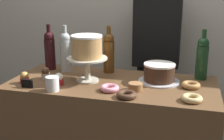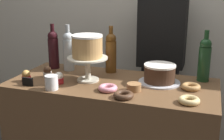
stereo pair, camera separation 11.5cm
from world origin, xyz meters
The scene contains 20 objects.
back_wall centered at (0.00, 0.87, 1.30)m, with size 6.00×0.05×2.60m.
cake_stand_pedestal centered at (-0.16, -0.02, 0.99)m, with size 0.26×0.26×0.15m.
white_layer_cake centered at (-0.16, -0.02, 1.11)m, with size 0.19×0.19×0.14m.
silver_serving_platter centered at (0.29, 0.08, 0.89)m, with size 0.26×0.26×0.01m.
chocolate_round_cake centered at (0.29, 0.08, 0.95)m, with size 0.20×0.20×0.11m.
wine_bottle_green centered at (0.54, 0.22, 1.03)m, with size 0.08×0.08×0.33m.
wine_bottle_amber centered at (-0.08, 0.21, 1.03)m, with size 0.08×0.08×0.33m.
wine_bottle_dark_red centered at (-0.51, 0.17, 1.03)m, with size 0.08×0.08×0.33m.
wine_bottle_clear centered at (-0.38, 0.16, 1.03)m, with size 0.08×0.08×0.33m.
cupcake_caramel centered at (-0.52, -0.16, 0.92)m, with size 0.06×0.06×0.07m.
cupcake_chocolate centered at (-0.44, -0.04, 0.92)m, with size 0.06×0.06×0.07m.
cupcake_vanilla centered at (-0.30, -0.13, 0.92)m, with size 0.06×0.06×0.07m.
donut_glazed centered at (0.49, -0.19, 0.90)m, with size 0.11×0.11×0.03m.
donut_pink centered at (0.03, -0.15, 0.90)m, with size 0.11×0.11×0.03m.
donut_maple centered at (0.48, 0.02, 0.90)m, with size 0.11×0.11×0.03m.
donut_chocolate centered at (0.14, -0.23, 0.90)m, with size 0.11×0.11×0.03m.
cookie_stack centered at (0.17, -0.11, 0.91)m, with size 0.08×0.08×0.04m.
price_sign_chalkboard centered at (-0.46, -0.23, 0.91)m, with size 0.07×0.01×0.05m.
coffee_cup_ceramic centered at (-0.29, -0.24, 0.93)m, with size 0.08×0.08×0.08m.
barista_figure centered at (0.20, 0.63, 0.84)m, with size 0.36×0.22×1.60m.
Camera 2 is at (0.56, -1.66, 1.48)m, focal length 47.02 mm.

